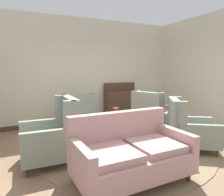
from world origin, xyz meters
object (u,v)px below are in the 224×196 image
object	(u,v)px
settee	(130,154)
armchair_foreground_right	(188,129)
side_table	(158,116)
armchair_near_sideboard	(54,137)
porcelain_vase	(116,117)
armchair_beside_settee	(77,115)
sideboard	(122,104)
armchair_back_corner	(152,119)
coffee_table	(113,128)

from	to	relation	value
settee	armchair_foreground_right	size ratio (longest dim) A/B	1.42
side_table	armchair_near_sideboard	bearing A→B (deg)	-165.89
porcelain_vase	armchair_beside_settee	xyz separation A→B (m)	(-0.36, 1.54, -0.24)
settee	sideboard	size ratio (longest dim) A/B	1.42
armchair_beside_settee	sideboard	bearing A→B (deg)	-166.08
porcelain_vase	settee	xyz separation A→B (m)	(-0.35, -1.17, -0.26)
armchair_beside_settee	armchair_back_corner	bearing A→B (deg)	134.92
settee	side_table	distance (m)	2.54
coffee_table	armchair_near_sideboard	xyz separation A→B (m)	(-1.18, -0.15, 0.04)
porcelain_vase	settee	distance (m)	1.25
armchair_foreground_right	sideboard	xyz separation A→B (m)	(-0.07, 2.70, 0.11)
porcelain_vase	armchair_back_corner	distance (m)	1.15
armchair_back_corner	side_table	distance (m)	0.49
armchair_beside_settee	sideboard	xyz separation A→B (m)	(1.59, 0.53, 0.10)
settee	porcelain_vase	bearing A→B (deg)	71.73
settee	armchair_back_corner	xyz separation A→B (m)	(1.44, 1.46, 0.05)
porcelain_vase	sideboard	world-z (taller)	sideboard
armchair_near_sideboard	armchair_beside_settee	world-z (taller)	armchair_near_sideboard
coffee_table	settee	xyz separation A→B (m)	(-0.30, -1.23, -0.01)
armchair_back_corner	side_table	xyz separation A→B (m)	(0.39, 0.30, -0.03)
armchair_back_corner	side_table	size ratio (longest dim) A/B	1.57
armchair_beside_settee	side_table	distance (m)	2.08
armchair_back_corner	coffee_table	bearing A→B (deg)	79.79
armchair_back_corner	armchair_foreground_right	xyz separation A→B (m)	(0.20, -0.92, -0.03)
side_table	sideboard	xyz separation A→B (m)	(-0.26, 1.48, 0.11)
porcelain_vase	side_table	size ratio (longest dim) A/B	0.47
settee	coffee_table	bearing A→B (deg)	74.31
porcelain_vase	sideboard	bearing A→B (deg)	59.30
armchair_near_sideboard	armchair_foreground_right	distance (m)	2.58
settee	sideboard	bearing A→B (deg)	62.24
armchair_near_sideboard	sideboard	world-z (taller)	sideboard
armchair_near_sideboard	coffee_table	bearing A→B (deg)	98.35
porcelain_vase	side_table	bearing A→B (deg)	21.62
sideboard	armchair_back_corner	bearing A→B (deg)	-94.21
coffee_table	side_table	distance (m)	1.62
armchair_near_sideboard	armchair_back_corner	world-z (taller)	armchair_near_sideboard
armchair_near_sideboard	armchair_beside_settee	bearing A→B (deg)	153.20
armchair_beside_settee	side_table	size ratio (longest dim) A/B	1.41
armchair_beside_settee	sideboard	distance (m)	1.68
sideboard	armchair_foreground_right	bearing A→B (deg)	-88.60
armchair_foreground_right	armchair_back_corner	bearing A→B (deg)	46.08
porcelain_vase	armchair_back_corner	bearing A→B (deg)	14.79
armchair_foreground_right	settee	bearing A→B (deg)	142.27
coffee_table	armchair_back_corner	world-z (taller)	armchair_back_corner
coffee_table	armchair_back_corner	xyz separation A→B (m)	(1.14, 0.23, 0.04)
coffee_table	armchair_back_corner	distance (m)	1.16
armchair_near_sideboard	armchair_back_corner	size ratio (longest dim) A/B	1.01
coffee_table	porcelain_vase	size ratio (longest dim) A/B	2.44
coffee_table	sideboard	distance (m)	2.38
porcelain_vase	armchair_back_corner	world-z (taller)	armchair_back_corner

